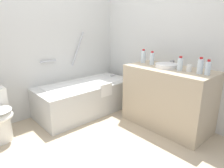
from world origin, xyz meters
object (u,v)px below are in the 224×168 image
Objects in this scene: bathtub at (85,96)px; water_bottle_4 at (200,66)px; water_bottle_3 at (180,64)px; sink_faucet at (173,63)px; sink_basin at (166,66)px; water_bottle_2 at (208,68)px; water_bottle_0 at (152,58)px; water_bottle_1 at (143,56)px; drinking_glass_0 at (189,68)px.

bathtub is 7.96× the size of water_bottle_4.
bathtub reaches higher than water_bottle_3.
water_bottle_4 is (-0.17, -0.46, 0.06)m from sink_faucet.
water_bottle_3 is (0.56, -1.34, 0.67)m from bathtub.
water_bottle_2 reaches higher than sink_basin.
bathtub reaches higher than water_bottle_2.
water_bottle_0 is at bearing 84.74° from water_bottle_3.
water_bottle_1 is 0.77m from drinking_glass_0.
bathtub is at bearing 116.86° from sink_basin.
water_bottle_2 is at bearing -70.76° from bathtub.
water_bottle_2 is at bearing -85.17° from water_bottle_3.
drinking_glass_0 reaches higher than sink_basin.
water_bottle_2 is 0.23m from drinking_glass_0.
sink_faucet is 0.49m from water_bottle_4.
sink_faucet is 0.82× the size of water_bottle_3.
water_bottle_0 is 0.19m from water_bottle_1.
drinking_glass_0 is at bearing -90.69° from water_bottle_0.
water_bottle_4 is at bearing -91.59° from water_bottle_0.
sink_faucet is at bearing 69.53° from water_bottle_4.
water_bottle_2 is at bearing -92.38° from water_bottle_1.
water_bottle_3 reaches higher than drinking_glass_0.
bathtub is at bearing 109.24° from water_bottle_2.
water_bottle_1 is (0.05, 0.45, 0.07)m from sink_basin.
sink_faucet is 0.31m from water_bottle_0.
water_bottle_3 is (-0.07, -0.66, -0.01)m from water_bottle_1.
bathtub reaches higher than drinking_glass_0.
water_bottle_0 is (0.60, -0.87, 0.68)m from bathtub.
sink_basin is 0.27m from water_bottle_0.
water_bottle_0 is at bearing 88.41° from water_bottle_4.
water_bottle_0 reaches higher than sink_basin.
drinking_glass_0 is (-0.16, -0.32, 0.01)m from sink_faucet.
water_bottle_0 is (-0.15, 0.26, 0.05)m from sink_faucet.
bathtub is at bearing 112.57° from water_bottle_3.
bathtub is 10.47× the size of sink_faucet.
water_bottle_3 reaches higher than sink_faucet.
water_bottle_1 is at bearing 87.04° from water_bottle_4.
bathtub is at bearing 123.56° from sink_faucet.
water_bottle_1 is at bearing 83.15° from sink_basin.
water_bottle_3 reaches higher than water_bottle_2.
sink_faucet is 1.80× the size of drinking_glass_0.
water_bottle_4 reaches higher than water_bottle_2.
water_bottle_2 is 0.09m from water_bottle_4.
drinking_glass_0 is (-0.01, -0.58, -0.05)m from water_bottle_0.
sink_faucet is at bearing 47.05° from water_bottle_3.
water_bottle_0 is 0.72m from water_bottle_4.
bathtub is 1.26m from water_bottle_0.
bathtub is 8.61× the size of water_bottle_3.
sink_basin is 0.46m from water_bottle_4.
sink_basin is 0.22m from water_bottle_3.
water_bottle_4 is at bearing -84.69° from water_bottle_3.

